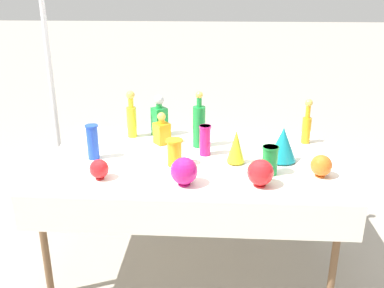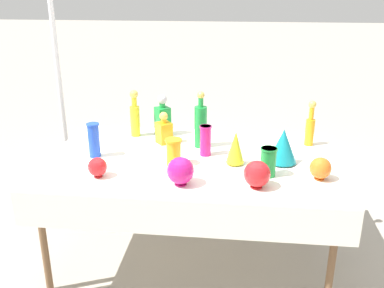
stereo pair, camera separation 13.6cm
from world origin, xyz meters
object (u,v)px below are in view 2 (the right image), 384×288
fluted_vase_1 (283,146)px  tall_bottle_0 (135,116)px  tall_bottle_2 (201,125)px  slender_vase_3 (174,151)px  tall_bottle_1 (310,126)px  square_decanter_1 (164,130)px  slender_vase_2 (205,140)px  round_bowl_0 (320,168)px  round_bowl_3 (257,174)px  round_bowl_2 (180,171)px  canopy_pole (61,100)px  round_bowl_1 (97,167)px  slender_vase_1 (94,139)px  square_decanter_0 (163,117)px  slender_vase_0 (268,161)px  fluted_vase_0 (236,147)px

fluted_vase_1 → tall_bottle_0: bearing=158.7°
tall_bottle_2 → slender_vase_3: (-0.14, -0.35, -0.07)m
tall_bottle_0 → tall_bottle_1: 1.29m
square_decanter_1 → slender_vase_2: (0.32, -0.20, 0.01)m
round_bowl_0 → round_bowl_3: round_bowl_3 is taller
tall_bottle_1 → round_bowl_2: size_ratio=1.97×
canopy_pole → slender_vase_3: bearing=-40.2°
tall_bottle_2 → round_bowl_1: bearing=-134.4°
round_bowl_2 → round_bowl_3: 0.44m
tall_bottle_1 → round_bowl_3: tall_bottle_1 is taller
slender_vase_1 → canopy_pole: (-0.58, 0.87, 0.02)m
square_decanter_0 → round_bowl_3: (0.69, -0.83, -0.06)m
slender_vase_0 → canopy_pole: 2.02m
tall_bottle_0 → tall_bottle_2: tall_bottle_2 is taller
fluted_vase_0 → round_bowl_0: bearing=-19.1°
tall_bottle_1 → fluted_vase_0: tall_bottle_1 is taller
round_bowl_0 → round_bowl_1: 1.33m
slender_vase_0 → canopy_pole: size_ratio=0.08×
tall_bottle_1 → round_bowl_1: tall_bottle_1 is taller
round_bowl_1 → canopy_pole: size_ratio=0.05×
tall_bottle_1 → tall_bottle_2: (-0.77, -0.12, 0.02)m
slender_vase_0 → slender_vase_2: 0.50m
round_bowl_1 → canopy_pole: 1.38m
slender_vase_3 → square_decanter_0: bearing=106.7°
fluted_vase_1 → canopy_pole: size_ratio=0.10×
tall_bottle_1 → slender_vase_2: 0.78m
slender_vase_0 → round_bowl_1: (-1.02, -0.13, -0.03)m
tall_bottle_2 → slender_vase_0: (0.45, -0.45, -0.07)m
slender_vase_2 → round_bowl_2: size_ratio=1.24×
square_decanter_1 → slender_vase_0: size_ratio=1.31×
round_bowl_1 → tall_bottle_2: bearing=45.6°
slender_vase_2 → slender_vase_0: bearing=-35.7°
square_decanter_1 → round_bowl_2: 0.70m
square_decanter_0 → slender_vase_1: size_ratio=1.36×
square_decanter_1 → slender_vase_3: (0.13, -0.39, -0.00)m
slender_vase_1 → round_bowl_0: slender_vase_1 is taller
slender_vase_2 → canopy_pole: canopy_pole is taller
fluted_vase_1 → round_bowl_1: (-1.12, -0.34, -0.06)m
square_decanter_1 → slender_vase_2: bearing=-32.2°
fluted_vase_0 → round_bowl_0: fluted_vase_0 is taller
slender_vase_0 → slender_vase_2: slender_vase_2 is taller
fluted_vase_0 → slender_vase_3: bearing=-171.7°
tall_bottle_2 → round_bowl_3: 0.73m
tall_bottle_2 → round_bowl_1: 0.82m
slender_vase_3 → slender_vase_2: bearing=45.2°
slender_vase_0 → canopy_pole: bearing=148.5°
slender_vase_0 → slender_vase_2: size_ratio=0.86×
fluted_vase_1 → canopy_pole: bearing=155.0°
round_bowl_1 → square_decanter_1: bearing=64.5°
slender_vase_2 → fluted_vase_0: 0.24m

